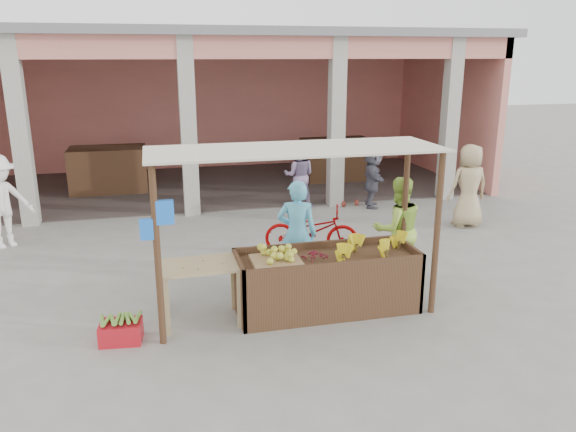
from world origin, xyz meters
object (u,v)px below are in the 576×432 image
object	(u,v)px
red_crate	(121,332)
vendor_green	(398,227)
vendor_blue	(297,230)
fruit_stall	(327,284)
motorcycle	(312,230)
side_table	(201,274)

from	to	relation	value
red_crate	vendor_green	bearing A→B (deg)	20.78
red_crate	vendor_blue	world-z (taller)	vendor_blue
fruit_stall	motorcycle	size ratio (longest dim) A/B	1.43
fruit_stall	motorcycle	world-z (taller)	motorcycle
vendor_blue	vendor_green	size ratio (longest dim) A/B	1.01
side_table	red_crate	world-z (taller)	side_table
fruit_stall	vendor_green	xyz separation A→B (m)	(1.46, 0.83, 0.51)
motorcycle	side_table	bearing A→B (deg)	154.03
red_crate	vendor_green	world-z (taller)	vendor_green
fruit_stall	vendor_green	bearing A→B (deg)	29.65
motorcycle	red_crate	bearing A→B (deg)	146.61
vendor_green	motorcycle	world-z (taller)	vendor_green
fruit_stall	vendor_blue	xyz separation A→B (m)	(-0.18, 1.00, 0.52)
side_table	red_crate	bearing A→B (deg)	-165.06
side_table	vendor_green	distance (m)	3.35
fruit_stall	vendor_green	distance (m)	1.76
red_crate	motorcycle	bearing A→B (deg)	44.56
side_table	vendor_blue	world-z (taller)	vendor_blue
red_crate	motorcycle	world-z (taller)	motorcycle
fruit_stall	vendor_blue	bearing A→B (deg)	100.40
vendor_blue	vendor_green	distance (m)	1.65
side_table	motorcycle	xyz separation A→B (m)	(2.24, 2.29, -0.24)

